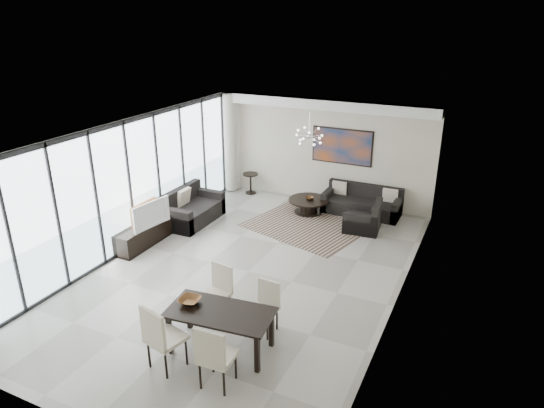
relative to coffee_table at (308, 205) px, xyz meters
The scene contains 20 objects.
room_shell 3.74m from the coffee_table, 81.80° to the right, with size 6.00×9.00×2.90m.
window_wall 4.66m from the coffee_table, 128.84° to the right, with size 0.37×8.95×2.90m.
soffit 2.68m from the coffee_table, 87.04° to the left, with size 5.98×0.40×0.26m, color white.
painting 1.82m from the coffee_table, 60.95° to the left, with size 1.68×0.04×0.98m, color #A44716.
chandelier 2.38m from the coffee_table, 71.04° to the right, with size 0.66×0.66×0.71m.
rug 0.96m from the coffee_table, 72.41° to the right, with size 2.73×2.10×0.01m, color black.
coffee_table is the anchor object (origin of this frame).
bowl_coffee 0.20m from the coffee_table, 14.51° to the left, with size 0.22×0.22×0.07m, color brown.
sofa_main 1.42m from the coffee_table, 23.74° to the left, with size 2.02×0.83×0.74m.
loveseat 3.10m from the coffee_table, 144.01° to the right, with size 0.95×1.69×0.84m.
armchair 1.69m from the coffee_table, 15.12° to the right, with size 0.93×0.97×0.74m.
side_table 2.20m from the coffee_table, 162.57° to the left, with size 0.45×0.45×0.61m.
tv_console 4.37m from the coffee_table, 128.46° to the right, with size 0.45×1.60×0.50m, color black.
television 4.29m from the coffee_table, 127.06° to the right, with size 1.04×0.14×0.60m, color gray.
dining_table 5.92m from the coffee_table, 82.24° to the right, with size 1.74×1.00×0.69m.
dining_chair_sw 6.68m from the coffee_table, 87.77° to the right, with size 0.60×0.60×1.09m.
dining_chair_se 6.77m from the coffee_table, 79.98° to the right, with size 0.51×0.51×1.05m.
dining_chair_nw 5.06m from the coffee_table, 86.78° to the right, with size 0.50×0.50×0.96m.
dining_chair_ne 5.24m from the coffee_table, 76.45° to the right, with size 0.44×0.44×0.89m.
bowl_dining 5.89m from the coffee_table, 87.68° to the right, with size 0.35×0.35×0.09m, color brown.
Camera 1 is at (4.21, -7.77, 5.03)m, focal length 32.00 mm.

